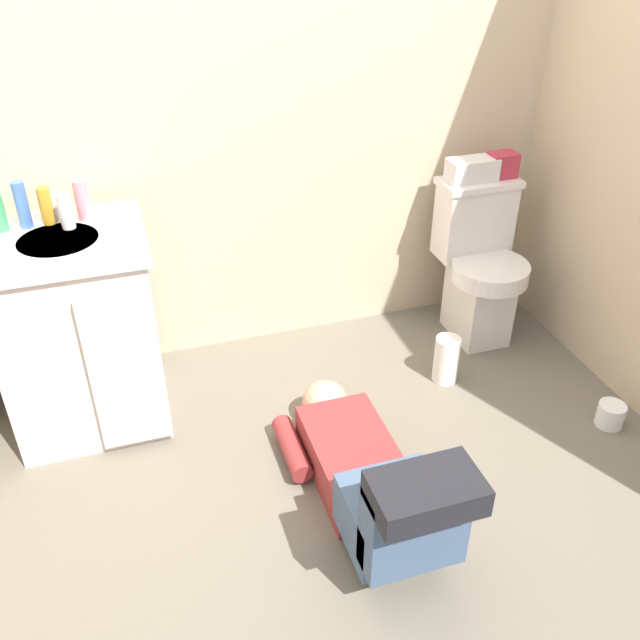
{
  "coord_description": "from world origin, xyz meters",
  "views": [
    {
      "loc": [
        -0.66,
        -1.68,
        1.9
      ],
      "look_at": [
        0.02,
        0.44,
        0.45
      ],
      "focal_mm": 38.67,
      "sensor_mm": 36.0,
      "label": 1
    }
  ],
  "objects_px": {
    "vanity_cabinet": "(80,332)",
    "toiletry_bag": "(502,165)",
    "faucet": "(55,208)",
    "bottle_amber": "(46,206)",
    "toilet": "(479,264)",
    "tissue_box": "(472,170)",
    "bottle_blue": "(22,205)",
    "paper_towel_roll": "(446,359)",
    "bottle_pink": "(82,200)",
    "person_plumber": "(371,478)",
    "toilet_paper_roll": "(610,415)",
    "bottle_white": "(66,212)"
  },
  "relations": [
    {
      "from": "bottle_pink",
      "to": "toilet_paper_roll",
      "type": "xyz_separation_m",
      "value": [
        1.89,
        -0.83,
        -0.85
      ]
    },
    {
      "from": "bottle_blue",
      "to": "bottle_amber",
      "type": "bearing_deg",
      "value": 8.09
    },
    {
      "from": "vanity_cabinet",
      "to": "faucet",
      "type": "distance_m",
      "value": 0.47
    },
    {
      "from": "faucet",
      "to": "bottle_pink",
      "type": "xyz_separation_m",
      "value": [
        0.1,
        -0.02,
        0.03
      ]
    },
    {
      "from": "toiletry_bag",
      "to": "tissue_box",
      "type": "bearing_deg",
      "value": 180.0
    },
    {
      "from": "vanity_cabinet",
      "to": "bottle_pink",
      "type": "distance_m",
      "value": 0.5
    },
    {
      "from": "person_plumber",
      "to": "bottle_pink",
      "type": "relative_size",
      "value": 7.02
    },
    {
      "from": "toiletry_bag",
      "to": "toilet_paper_roll",
      "type": "height_order",
      "value": "toiletry_bag"
    },
    {
      "from": "person_plumber",
      "to": "bottle_white",
      "type": "bearing_deg",
      "value": 132.72
    },
    {
      "from": "toiletry_bag",
      "to": "bottle_white",
      "type": "relative_size",
      "value": 0.98
    },
    {
      "from": "faucet",
      "to": "person_plumber",
      "type": "xyz_separation_m",
      "value": [
        0.88,
        -0.99,
        -0.69
      ]
    },
    {
      "from": "vanity_cabinet",
      "to": "bottle_pink",
      "type": "xyz_separation_m",
      "value": [
        0.1,
        0.13,
        0.48
      ]
    },
    {
      "from": "vanity_cabinet",
      "to": "bottle_white",
      "type": "relative_size",
      "value": 6.47
    },
    {
      "from": "bottle_white",
      "to": "bottle_pink",
      "type": "distance_m",
      "value": 0.08
    },
    {
      "from": "bottle_blue",
      "to": "bottle_pink",
      "type": "relative_size",
      "value": 1.14
    },
    {
      "from": "toilet",
      "to": "faucet",
      "type": "xyz_separation_m",
      "value": [
        -1.78,
        0.05,
        0.5
      ]
    },
    {
      "from": "bottle_amber",
      "to": "bottle_white",
      "type": "height_order",
      "value": "bottle_amber"
    },
    {
      "from": "toilet",
      "to": "paper_towel_roll",
      "type": "height_order",
      "value": "toilet"
    },
    {
      "from": "person_plumber",
      "to": "tissue_box",
      "type": "relative_size",
      "value": 4.84
    },
    {
      "from": "toilet_paper_roll",
      "to": "tissue_box",
      "type": "bearing_deg",
      "value": 105.71
    },
    {
      "from": "toilet_paper_roll",
      "to": "bottle_amber",
      "type": "bearing_deg",
      "value": 157.43
    },
    {
      "from": "bottle_amber",
      "to": "bottle_pink",
      "type": "height_order",
      "value": "bottle_pink"
    },
    {
      "from": "toiletry_bag",
      "to": "bottle_pink",
      "type": "bearing_deg",
      "value": -178.18
    },
    {
      "from": "bottle_blue",
      "to": "paper_towel_roll",
      "type": "distance_m",
      "value": 1.81
    },
    {
      "from": "toilet_paper_roll",
      "to": "person_plumber",
      "type": "bearing_deg",
      "value": -172.98
    },
    {
      "from": "faucet",
      "to": "bottle_amber",
      "type": "height_order",
      "value": "bottle_amber"
    },
    {
      "from": "tissue_box",
      "to": "bottle_amber",
      "type": "bearing_deg",
      "value": -178.32
    },
    {
      "from": "person_plumber",
      "to": "toilet_paper_roll",
      "type": "height_order",
      "value": "person_plumber"
    },
    {
      "from": "vanity_cabinet",
      "to": "toiletry_bag",
      "type": "height_order",
      "value": "toiletry_bag"
    },
    {
      "from": "tissue_box",
      "to": "toilet_paper_roll",
      "type": "height_order",
      "value": "tissue_box"
    },
    {
      "from": "tissue_box",
      "to": "bottle_pink",
      "type": "bearing_deg",
      "value": -178.01
    },
    {
      "from": "vanity_cabinet",
      "to": "bottle_white",
      "type": "bearing_deg",
      "value": 61.92
    },
    {
      "from": "toilet",
      "to": "bottle_blue",
      "type": "distance_m",
      "value": 1.96
    },
    {
      "from": "person_plumber",
      "to": "toiletry_bag",
      "type": "height_order",
      "value": "toiletry_bag"
    },
    {
      "from": "toilet",
      "to": "bottle_amber",
      "type": "height_order",
      "value": "bottle_amber"
    },
    {
      "from": "toilet",
      "to": "bottle_amber",
      "type": "relative_size",
      "value": 5.42
    },
    {
      "from": "tissue_box",
      "to": "toiletry_bag",
      "type": "distance_m",
      "value": 0.15
    },
    {
      "from": "bottle_blue",
      "to": "paper_towel_roll",
      "type": "xyz_separation_m",
      "value": [
        1.58,
        -0.35,
        -0.8
      ]
    },
    {
      "from": "toilet",
      "to": "faucet",
      "type": "distance_m",
      "value": 1.85
    },
    {
      "from": "bottle_amber",
      "to": "person_plumber",
      "type": "bearing_deg",
      "value": -46.95
    },
    {
      "from": "person_plumber",
      "to": "paper_towel_roll",
      "type": "bearing_deg",
      "value": 45.68
    },
    {
      "from": "toilet",
      "to": "bottle_blue",
      "type": "xyz_separation_m",
      "value": [
        -1.88,
        0.03,
        0.54
      ]
    },
    {
      "from": "faucet",
      "to": "toilet_paper_roll",
      "type": "xyz_separation_m",
      "value": [
        1.99,
        -0.85,
        -0.82
      ]
    },
    {
      "from": "tissue_box",
      "to": "bottle_pink",
      "type": "distance_m",
      "value": 1.64
    },
    {
      "from": "bottle_amber",
      "to": "toiletry_bag",
      "type": "bearing_deg",
      "value": 1.54
    },
    {
      "from": "vanity_cabinet",
      "to": "person_plumber",
      "type": "relative_size",
      "value": 0.77
    },
    {
      "from": "paper_towel_roll",
      "to": "toilet_paper_roll",
      "type": "xyz_separation_m",
      "value": [
        0.5,
        -0.48,
        -0.06
      ]
    },
    {
      "from": "toilet",
      "to": "paper_towel_roll",
      "type": "xyz_separation_m",
      "value": [
        -0.3,
        -0.32,
        -0.26
      ]
    },
    {
      "from": "bottle_blue",
      "to": "bottle_pink",
      "type": "distance_m",
      "value": 0.2
    },
    {
      "from": "toilet",
      "to": "toiletry_bag",
      "type": "height_order",
      "value": "toiletry_bag"
    }
  ]
}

